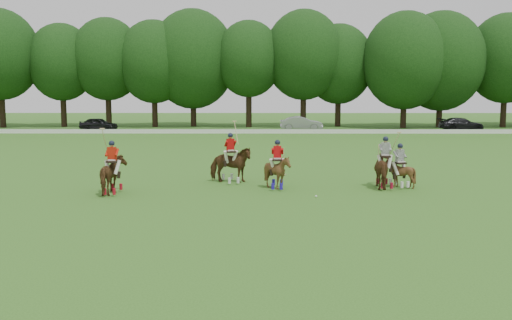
{
  "coord_description": "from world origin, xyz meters",
  "views": [
    {
      "loc": [
        1.27,
        -21.75,
        4.64
      ],
      "look_at": [
        1.11,
        4.2,
        1.4
      ],
      "focal_mm": 40.0,
      "sensor_mm": 36.0,
      "label": 1
    }
  ],
  "objects_px": {
    "polo_red_a": "(113,175)",
    "polo_ball": "(316,196)",
    "polo_red_b": "(230,165)",
    "polo_stripe_a": "(385,169)",
    "polo_red_c": "(277,171)",
    "polo_stripe_b": "(399,172)",
    "car_mid": "(301,123)",
    "car_right": "(461,124)",
    "car_left": "(99,124)"
  },
  "relations": [
    {
      "from": "car_right",
      "to": "polo_ball",
      "type": "distance_m",
      "value": 44.91
    },
    {
      "from": "car_mid",
      "to": "car_right",
      "type": "relative_size",
      "value": 0.96
    },
    {
      "from": "polo_stripe_a",
      "to": "polo_ball",
      "type": "xyz_separation_m",
      "value": [
        -3.45,
        -2.36,
        -0.85
      ]
    },
    {
      "from": "polo_red_c",
      "to": "polo_stripe_b",
      "type": "distance_m",
      "value": 5.8
    },
    {
      "from": "polo_red_c",
      "to": "car_right",
      "type": "bearing_deg",
      "value": 60.04
    },
    {
      "from": "car_right",
      "to": "polo_red_c",
      "type": "relative_size",
      "value": 2.17
    },
    {
      "from": "car_mid",
      "to": "polo_stripe_a",
      "type": "bearing_deg",
      "value": -177.62
    },
    {
      "from": "polo_ball",
      "to": "polo_red_b",
      "type": "bearing_deg",
      "value": 135.48
    },
    {
      "from": "polo_red_a",
      "to": "car_right",
      "type": "bearing_deg",
      "value": 53.35
    },
    {
      "from": "polo_red_b",
      "to": "car_left",
      "type": "bearing_deg",
      "value": 114.82
    },
    {
      "from": "polo_red_b",
      "to": "car_mid",
      "type": "bearing_deg",
      "value": 80.37
    },
    {
      "from": "polo_red_c",
      "to": "polo_stripe_b",
      "type": "xyz_separation_m",
      "value": [
        5.78,
        0.42,
        -0.09
      ]
    },
    {
      "from": "car_left",
      "to": "polo_stripe_a",
      "type": "relative_size",
      "value": 1.73
    },
    {
      "from": "polo_red_c",
      "to": "polo_red_b",
      "type": "bearing_deg",
      "value": 142.45
    },
    {
      "from": "polo_stripe_a",
      "to": "polo_ball",
      "type": "bearing_deg",
      "value": -145.66
    },
    {
      "from": "car_right",
      "to": "polo_red_b",
      "type": "relative_size",
      "value": 1.64
    },
    {
      "from": "polo_red_b",
      "to": "polo_stripe_a",
      "type": "bearing_deg",
      "value": -11.24
    },
    {
      "from": "polo_stripe_a",
      "to": "polo_stripe_b",
      "type": "xyz_separation_m",
      "value": [
        0.72,
        0.13,
        -0.16
      ]
    },
    {
      "from": "car_mid",
      "to": "polo_red_b",
      "type": "xyz_separation_m",
      "value": [
        -6.15,
        -36.25,
        0.13
      ]
    },
    {
      "from": "car_left",
      "to": "polo_red_c",
      "type": "xyz_separation_m",
      "value": [
        19.03,
        -37.99,
        0.11
      ]
    },
    {
      "from": "polo_red_c",
      "to": "polo_stripe_a",
      "type": "bearing_deg",
      "value": 3.26
    },
    {
      "from": "polo_stripe_a",
      "to": "car_right",
      "type": "bearing_deg",
      "value": 65.94
    },
    {
      "from": "car_right",
      "to": "polo_ball",
      "type": "bearing_deg",
      "value": 150.06
    },
    {
      "from": "polo_red_c",
      "to": "car_mid",
      "type": "bearing_deg",
      "value": 84.17
    },
    {
      "from": "car_right",
      "to": "polo_ball",
      "type": "relative_size",
      "value": 55.28
    },
    {
      "from": "polo_red_c",
      "to": "polo_red_a",
      "type": "bearing_deg",
      "value": -169.84
    },
    {
      "from": "polo_red_b",
      "to": "polo_stripe_b",
      "type": "distance_m",
      "value": 8.17
    },
    {
      "from": "polo_stripe_b",
      "to": "polo_ball",
      "type": "bearing_deg",
      "value": -149.19
    },
    {
      "from": "car_mid",
      "to": "polo_stripe_b",
      "type": "relative_size",
      "value": 1.81
    },
    {
      "from": "polo_red_a",
      "to": "polo_red_b",
      "type": "xyz_separation_m",
      "value": [
        5.08,
        3.06,
        0.05
      ]
    },
    {
      "from": "polo_red_b",
      "to": "polo_red_c",
      "type": "relative_size",
      "value": 1.32
    },
    {
      "from": "polo_red_c",
      "to": "polo_stripe_a",
      "type": "distance_m",
      "value": 5.07
    },
    {
      "from": "car_right",
      "to": "polo_red_a",
      "type": "height_order",
      "value": "polo_red_a"
    },
    {
      "from": "polo_stripe_b",
      "to": "polo_stripe_a",
      "type": "bearing_deg",
      "value": -169.77
    },
    {
      "from": "polo_red_b",
      "to": "polo_stripe_b",
      "type": "height_order",
      "value": "polo_red_b"
    },
    {
      "from": "car_mid",
      "to": "polo_red_b",
      "type": "distance_m",
      "value": 36.76
    },
    {
      "from": "polo_red_b",
      "to": "polo_stripe_a",
      "type": "distance_m",
      "value": 7.48
    },
    {
      "from": "polo_stripe_a",
      "to": "polo_stripe_b",
      "type": "bearing_deg",
      "value": 10.23
    },
    {
      "from": "polo_red_a",
      "to": "polo_red_c",
      "type": "height_order",
      "value": "polo_red_a"
    },
    {
      "from": "car_left",
      "to": "car_mid",
      "type": "bearing_deg",
      "value": -81.08
    },
    {
      "from": "polo_red_a",
      "to": "polo_stripe_b",
      "type": "bearing_deg",
      "value": 7.53
    },
    {
      "from": "car_left",
      "to": "polo_stripe_a",
      "type": "height_order",
      "value": "polo_stripe_a"
    },
    {
      "from": "car_right",
      "to": "polo_stripe_a",
      "type": "relative_size",
      "value": 2.04
    },
    {
      "from": "car_right",
      "to": "polo_red_a",
      "type": "distance_m",
      "value": 49.0
    },
    {
      "from": "car_left",
      "to": "polo_ball",
      "type": "relative_size",
      "value": 46.8
    },
    {
      "from": "polo_red_a",
      "to": "polo_stripe_b",
      "type": "height_order",
      "value": "polo_red_a"
    },
    {
      "from": "polo_stripe_a",
      "to": "polo_ball",
      "type": "relative_size",
      "value": 27.04
    },
    {
      "from": "polo_red_c",
      "to": "polo_ball",
      "type": "height_order",
      "value": "polo_red_c"
    },
    {
      "from": "polo_red_a",
      "to": "polo_ball",
      "type": "distance_m",
      "value": 9.03
    },
    {
      "from": "car_mid",
      "to": "polo_ball",
      "type": "bearing_deg",
      "value": 177.34
    }
  ]
}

